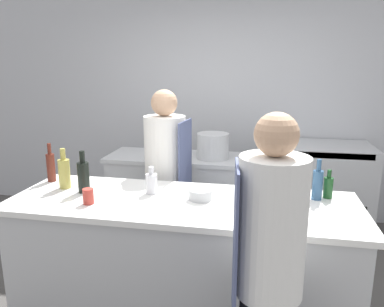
# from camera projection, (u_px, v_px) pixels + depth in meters

# --- Properties ---
(wall_back) EXTENTS (8.00, 0.06, 2.80)m
(wall_back) POSITION_uv_depth(u_px,v_px,m) (220.00, 101.00, 4.49)
(wall_back) COLOR silver
(wall_back) RESTS_ON ground_plane
(prep_counter) EXTENTS (2.40, 0.82, 0.91)m
(prep_counter) POSITION_uv_depth(u_px,v_px,m) (183.00, 261.00, 2.67)
(prep_counter) COLOR #B7BABC
(prep_counter) RESTS_ON ground_plane
(pass_counter) EXTENTS (1.66, 0.60, 0.91)m
(pass_counter) POSITION_uv_depth(u_px,v_px,m) (189.00, 198.00, 3.91)
(pass_counter) COLOR #B7BABC
(pass_counter) RESTS_ON ground_plane
(oven_range) EXTENTS (0.98, 0.69, 0.99)m
(oven_range) POSITION_uv_depth(u_px,v_px,m) (322.00, 189.00, 4.10)
(oven_range) COLOR #B7BABC
(oven_range) RESTS_ON ground_plane
(chef_at_prep_near) EXTENTS (0.35, 0.33, 1.63)m
(chef_at_prep_near) POSITION_uv_depth(u_px,v_px,m) (268.00, 279.00, 1.80)
(chef_at_prep_near) COLOR black
(chef_at_prep_near) RESTS_ON ground_plane
(chef_at_stove) EXTENTS (0.39, 0.37, 1.62)m
(chef_at_stove) POSITION_uv_depth(u_px,v_px,m) (166.00, 182.00, 3.31)
(chef_at_stove) COLOR black
(chef_at_stove) RESTS_ON ground_plane
(bottle_olive_oil) EXTENTS (0.08, 0.08, 0.20)m
(bottle_olive_oil) POSITION_uv_depth(u_px,v_px,m) (152.00, 183.00, 2.70)
(bottle_olive_oil) COLOR silver
(bottle_olive_oil) RESTS_ON prep_counter
(bottle_vinegar) EXTENTS (0.07, 0.07, 0.31)m
(bottle_vinegar) POSITION_uv_depth(u_px,v_px,m) (51.00, 166.00, 2.96)
(bottle_vinegar) COLOR #5B2319
(bottle_vinegar) RESTS_ON prep_counter
(bottle_wine) EXTENTS (0.07, 0.07, 0.28)m
(bottle_wine) POSITION_uv_depth(u_px,v_px,m) (318.00, 184.00, 2.57)
(bottle_wine) COLOR #2D5175
(bottle_wine) RESTS_ON prep_counter
(bottle_cooking_oil) EXTENTS (0.06, 0.06, 0.20)m
(bottle_cooking_oil) POSITION_uv_depth(u_px,v_px,m) (328.00, 187.00, 2.60)
(bottle_cooking_oil) COLOR #19471E
(bottle_cooking_oil) RESTS_ON prep_counter
(bottle_sauce) EXTENTS (0.08, 0.08, 0.31)m
(bottle_sauce) POSITION_uv_depth(u_px,v_px,m) (83.00, 176.00, 2.71)
(bottle_sauce) COLOR black
(bottle_sauce) RESTS_ON prep_counter
(bottle_water) EXTENTS (0.09, 0.09, 0.30)m
(bottle_water) POSITION_uv_depth(u_px,v_px,m) (64.00, 172.00, 2.80)
(bottle_water) COLOR #B2A84C
(bottle_water) RESTS_ON prep_counter
(bowl_mixing_large) EXTENTS (0.25, 0.25, 0.09)m
(bowl_mixing_large) POSITION_uv_depth(u_px,v_px,m) (287.00, 192.00, 2.60)
(bowl_mixing_large) COLOR white
(bowl_mixing_large) RESTS_ON prep_counter
(bowl_prep_small) EXTENTS (0.16, 0.16, 0.07)m
(bowl_prep_small) POSITION_uv_depth(u_px,v_px,m) (200.00, 194.00, 2.58)
(bowl_prep_small) COLOR #B7BABC
(bowl_prep_small) RESTS_ON prep_counter
(cup) EXTENTS (0.07, 0.07, 0.10)m
(cup) POSITION_uv_depth(u_px,v_px,m) (88.00, 196.00, 2.50)
(cup) COLOR #B2382D
(cup) RESTS_ON prep_counter
(stockpot) EXTENTS (0.31, 0.31, 0.25)m
(stockpot) POSITION_uv_depth(u_px,v_px,m) (213.00, 146.00, 3.69)
(stockpot) COLOR #B7BABC
(stockpot) RESTS_ON pass_counter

